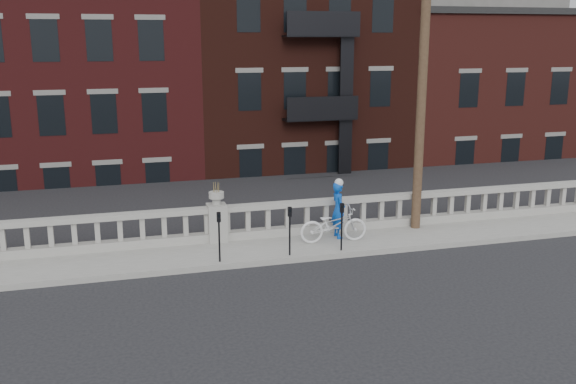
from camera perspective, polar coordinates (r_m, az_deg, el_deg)
name	(u,v)px	position (r m, az deg, el deg)	size (l,w,h in m)	color
ground	(246,296)	(15.36, -3.76, -9.25)	(120.00, 120.00, 0.00)	black
sidewalk	(223,253)	(18.09, -5.77, -5.44)	(32.00, 2.20, 0.15)	gray
balustrade	(217,225)	(18.81, -6.32, -2.90)	(28.00, 0.34, 1.03)	gray
planter_pedestal	(217,218)	(18.75, -6.33, -2.34)	(0.55, 0.55, 1.76)	gray
lower_level	(169,98)	(37.21, -10.51, 8.25)	(80.00, 44.00, 20.80)	#605E59
utility_pole	(423,62)	(19.69, 11.93, 11.22)	(1.60, 0.28, 10.00)	#422D1E
parking_meter_c	(219,231)	(16.97, -6.15, -3.48)	(0.10, 0.09, 1.36)	black
parking_meter_d	(290,225)	(17.37, 0.15, -2.99)	(0.10, 0.09, 1.36)	black
parking_meter_e	(342,221)	(17.83, 4.80, -2.61)	(0.10, 0.09, 1.36)	black
bicycle	(333,225)	(18.65, 4.06, -2.90)	(0.69, 1.98, 1.04)	silver
cyclist	(338,210)	(18.99, 4.50, -1.60)	(0.61, 0.40, 1.68)	#0B46B2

